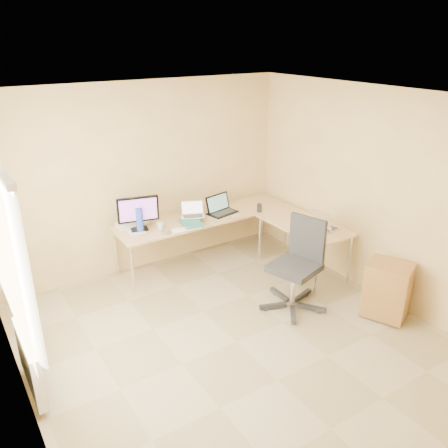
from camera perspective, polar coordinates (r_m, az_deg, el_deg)
floor at (r=5.24m, az=1.53°, el=-14.37°), size 4.50×4.50×0.00m
ceiling at (r=4.22m, az=1.91°, el=15.08°), size 4.50×4.50×0.00m
wall_back at (r=6.44m, az=-9.75°, el=5.57°), size 4.50×0.00×4.50m
wall_front at (r=3.25m, az=25.61°, el=-14.75°), size 4.50×0.00×4.50m
wall_left at (r=3.92m, az=-24.79°, el=-7.92°), size 0.00×4.50×4.50m
wall_right at (r=5.95m, az=18.64°, el=3.25°), size 0.00×4.50×4.50m
desk_main at (r=6.74m, az=-2.22°, el=-1.83°), size 2.65×0.70×0.73m
desk_return at (r=6.55m, az=9.69°, el=-2.93°), size 0.70×1.30×0.73m
monitor at (r=6.14m, az=-10.54°, el=1.29°), size 0.57×0.30×0.46m
book_stack at (r=6.27m, az=-4.03°, el=0.08°), size 0.30×0.37×0.05m
laptop_center at (r=6.38m, az=-3.87°, el=1.77°), size 0.40×0.36×0.21m
laptop_black at (r=6.63m, az=-0.20°, el=2.40°), size 0.47×0.39×0.27m
keyboard at (r=6.14m, az=-4.63°, el=-0.59°), size 0.45×0.18×0.02m
mouse at (r=6.52m, az=1.44°, el=0.97°), size 0.13×0.10×0.04m
mug at (r=6.17m, az=-7.87°, el=-0.26°), size 0.12×0.12×0.10m
cd_stack at (r=6.05m, az=-7.14°, el=-1.01°), size 0.18×0.18×0.03m
water_bottle at (r=6.12m, az=-10.38°, el=0.54°), size 0.12×0.12×0.32m
papers at (r=6.20m, az=-10.94°, el=-0.80°), size 0.21×0.30×0.01m
white_box at (r=6.31m, az=-12.03°, el=-0.09°), size 0.24×0.18×0.08m
desk_fan at (r=6.36m, az=-9.69°, el=1.39°), size 0.31×0.31×0.31m
black_cup at (r=6.73m, az=4.39°, el=2.00°), size 0.07×0.07×0.12m
laptop_return at (r=6.25m, az=12.64°, el=0.40°), size 0.39×0.32×0.23m
office_chair at (r=5.64m, az=8.65°, el=-5.76°), size 0.84×0.84×1.13m
cabinet at (r=5.79m, az=19.54°, el=-7.66°), size 0.55×0.60×0.67m
radiator at (r=4.77m, az=-22.87°, el=-15.48°), size 0.09×0.80×0.55m
window at (r=4.18m, az=-25.60°, el=-2.32°), size 0.10×1.80×1.40m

